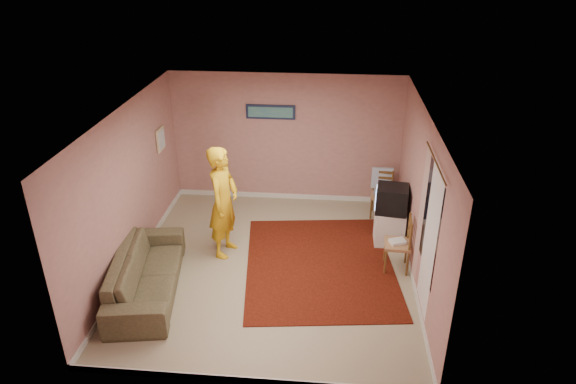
# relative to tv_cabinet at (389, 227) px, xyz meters

# --- Properties ---
(ground) EXTENTS (5.00, 5.00, 0.00)m
(ground) POSITION_rel_tv_cabinet_xyz_m (-1.95, -0.92, -0.32)
(ground) COLOR gray
(ground) RESTS_ON ground
(wall_back) EXTENTS (4.50, 0.02, 2.60)m
(wall_back) POSITION_rel_tv_cabinet_xyz_m (-1.95, 1.58, 0.98)
(wall_back) COLOR tan
(wall_back) RESTS_ON ground
(wall_front) EXTENTS (4.50, 0.02, 2.60)m
(wall_front) POSITION_rel_tv_cabinet_xyz_m (-1.95, -3.42, 0.98)
(wall_front) COLOR tan
(wall_front) RESTS_ON ground
(wall_left) EXTENTS (0.02, 5.00, 2.60)m
(wall_left) POSITION_rel_tv_cabinet_xyz_m (-4.20, -0.92, 0.98)
(wall_left) COLOR tan
(wall_left) RESTS_ON ground
(wall_right) EXTENTS (0.02, 5.00, 2.60)m
(wall_right) POSITION_rel_tv_cabinet_xyz_m (0.30, -0.92, 0.98)
(wall_right) COLOR tan
(wall_right) RESTS_ON ground
(ceiling) EXTENTS (4.50, 5.00, 0.02)m
(ceiling) POSITION_rel_tv_cabinet_xyz_m (-1.95, -0.92, 2.28)
(ceiling) COLOR silver
(ceiling) RESTS_ON wall_back
(baseboard_back) EXTENTS (4.50, 0.02, 0.10)m
(baseboard_back) POSITION_rel_tv_cabinet_xyz_m (-1.95, 1.57, -0.27)
(baseboard_back) COLOR silver
(baseboard_back) RESTS_ON ground
(baseboard_front) EXTENTS (4.50, 0.02, 0.10)m
(baseboard_front) POSITION_rel_tv_cabinet_xyz_m (-1.95, -3.41, -0.27)
(baseboard_front) COLOR silver
(baseboard_front) RESTS_ON ground
(baseboard_left) EXTENTS (0.02, 5.00, 0.10)m
(baseboard_left) POSITION_rel_tv_cabinet_xyz_m (-4.19, -0.92, -0.27)
(baseboard_left) COLOR silver
(baseboard_left) RESTS_ON ground
(baseboard_right) EXTENTS (0.02, 5.00, 0.10)m
(baseboard_right) POSITION_rel_tv_cabinet_xyz_m (0.29, -0.92, -0.27)
(baseboard_right) COLOR silver
(baseboard_right) RESTS_ON ground
(window) EXTENTS (0.01, 1.10, 1.50)m
(window) POSITION_rel_tv_cabinet_xyz_m (0.29, -1.82, 1.13)
(window) COLOR black
(window) RESTS_ON wall_right
(curtain_sheer) EXTENTS (0.01, 0.75, 2.10)m
(curtain_sheer) POSITION_rel_tv_cabinet_xyz_m (0.28, -1.97, 0.93)
(curtain_sheer) COLOR white
(curtain_sheer) RESTS_ON wall_right
(curtain_floral) EXTENTS (0.01, 0.35, 2.10)m
(curtain_floral) POSITION_rel_tv_cabinet_xyz_m (0.26, -1.27, 0.93)
(curtain_floral) COLOR beige
(curtain_floral) RESTS_ON wall_right
(curtain_rod) EXTENTS (0.02, 1.40, 0.02)m
(curtain_rod) POSITION_rel_tv_cabinet_xyz_m (0.25, -1.82, 2.00)
(curtain_rod) COLOR brown
(curtain_rod) RESTS_ON wall_right
(picture_back) EXTENTS (0.95, 0.04, 0.28)m
(picture_back) POSITION_rel_tv_cabinet_xyz_m (-2.25, 1.55, 1.53)
(picture_back) COLOR #161E3C
(picture_back) RESTS_ON wall_back
(picture_left) EXTENTS (0.04, 0.38, 0.42)m
(picture_left) POSITION_rel_tv_cabinet_xyz_m (-4.17, 0.68, 1.23)
(picture_left) COLOR beige
(picture_left) RESTS_ON wall_left
(area_rug) EXTENTS (2.71, 3.23, 0.02)m
(area_rug) POSITION_rel_tv_cabinet_xyz_m (-1.18, -0.81, -0.31)
(area_rug) COLOR black
(area_rug) RESTS_ON ground
(tv_cabinet) EXTENTS (0.50, 0.45, 0.64)m
(tv_cabinet) POSITION_rel_tv_cabinet_xyz_m (0.00, 0.00, 0.00)
(tv_cabinet) COLOR white
(tv_cabinet) RESTS_ON ground
(crt_tv) EXTENTS (0.59, 0.54, 0.46)m
(crt_tv) POSITION_rel_tv_cabinet_xyz_m (-0.01, 0.00, 0.55)
(crt_tv) COLOR black
(crt_tv) RESTS_ON tv_cabinet
(chair_a) EXTENTS (0.45, 0.43, 0.48)m
(chair_a) POSITION_rel_tv_cabinet_xyz_m (-0.07, 0.99, 0.22)
(chair_a) COLOR #A87A52
(chair_a) RESTS_ON ground
(dvd_player) EXTENTS (0.36, 0.29, 0.06)m
(dvd_player) POSITION_rel_tv_cabinet_xyz_m (-0.07, 0.99, 0.16)
(dvd_player) COLOR #ADADB2
(dvd_player) RESTS_ON chair_a
(blue_throw) EXTENTS (0.40, 0.05, 0.42)m
(blue_throw) POSITION_rel_tv_cabinet_xyz_m (-0.07, 1.18, 0.40)
(blue_throw) COLOR #82A8D5
(blue_throw) RESTS_ON chair_a
(chair_b) EXTENTS (0.43, 0.45, 0.51)m
(chair_b) POSITION_rel_tv_cabinet_xyz_m (0.05, -0.79, 0.26)
(chair_b) COLOR #A87A52
(chair_b) RESTS_ON ground
(game_console) EXTENTS (0.29, 0.25, 0.05)m
(game_console) POSITION_rel_tv_cabinet_xyz_m (0.05, -0.79, 0.19)
(game_console) COLOR white
(game_console) RESTS_ON chair_b
(sofa) EXTENTS (1.24, 2.37, 0.66)m
(sofa) POSITION_rel_tv_cabinet_xyz_m (-3.75, -1.74, 0.01)
(sofa) COLOR brown
(sofa) RESTS_ON ground
(person) EXTENTS (0.60, 0.78, 1.92)m
(person) POSITION_rel_tv_cabinet_xyz_m (-2.79, -0.55, 0.64)
(person) COLOR gold
(person) RESTS_ON ground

